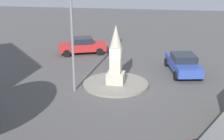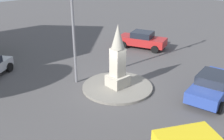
# 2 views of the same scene
# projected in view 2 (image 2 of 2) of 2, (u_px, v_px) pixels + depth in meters

# --- Properties ---
(ground_plane) EXTENTS (80.00, 80.00, 0.00)m
(ground_plane) POSITION_uv_depth(u_px,v_px,m) (117.00, 88.00, 15.83)
(ground_plane) COLOR #4F4C4C
(traffic_island) EXTENTS (4.28, 4.28, 0.15)m
(traffic_island) POSITION_uv_depth(u_px,v_px,m) (117.00, 87.00, 15.80)
(traffic_island) COLOR gray
(traffic_island) RESTS_ON ground
(monument) EXTENTS (1.11, 1.11, 3.81)m
(monument) POSITION_uv_depth(u_px,v_px,m) (118.00, 60.00, 15.12)
(monument) COLOR #B2AA99
(monument) RESTS_ON traffic_island
(car_red_waiting) EXTENTS (3.06, 4.44, 1.48)m
(car_red_waiting) POSITION_uv_depth(u_px,v_px,m) (142.00, 40.00, 22.70)
(car_red_waiting) COLOR #B22323
(car_red_waiting) RESTS_ON ground
(car_blue_far_side) EXTENTS (4.69, 2.63, 1.43)m
(car_blue_far_side) POSITION_uv_depth(u_px,v_px,m) (213.00, 85.00, 14.55)
(car_blue_far_side) COLOR #2D479E
(car_blue_far_side) RESTS_ON ground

